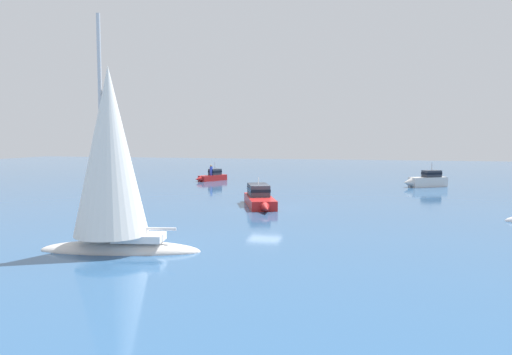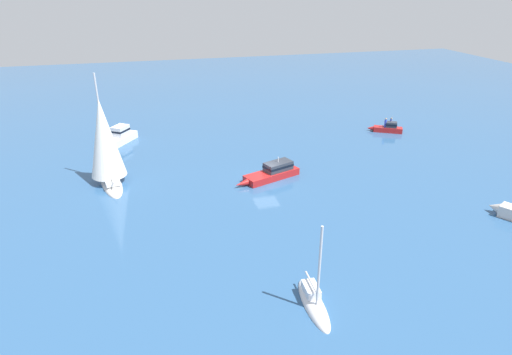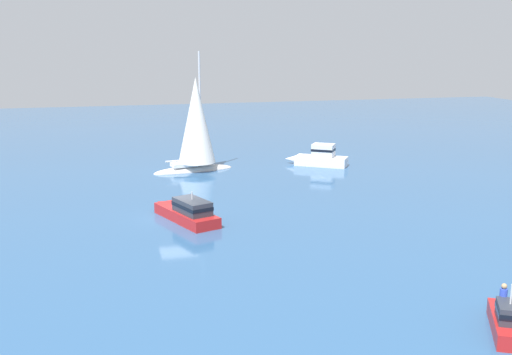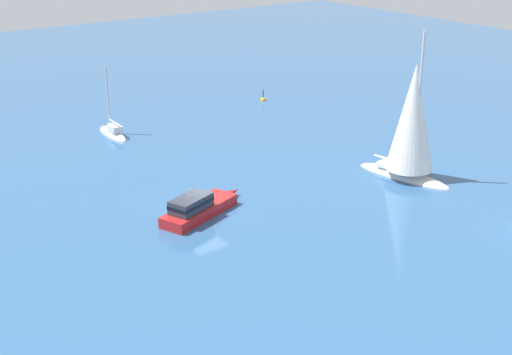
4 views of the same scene
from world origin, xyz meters
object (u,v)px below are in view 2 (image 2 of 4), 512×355
launch_1 (119,137)px  ketch (105,145)px  cabin_cruiser (272,172)px  sloop (313,303)px  launch (387,128)px

launch_1 → ketch: ketch is taller
cabin_cruiser → sloop: (-3.15, -19.71, -0.52)m
launch → ketch: size_ratio=0.39×
launch → ketch: ketch is taller
launch → ketch: 37.40m
cabin_cruiser → launch_1: cabin_cruiser is taller
launch → sloop: size_ratio=0.68×
launch → sloop: (-23.02, -30.49, -0.44)m
launch_1 → sloop: sloop is taller
ketch → sloop: bearing=-160.2°
launch → launch_1: bearing=21.4°
launch_1 → sloop: bearing=53.9°
ketch → sloop: 26.97m
ketch → launch_1: bearing=-13.7°
launch → launch_1: launch is taller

